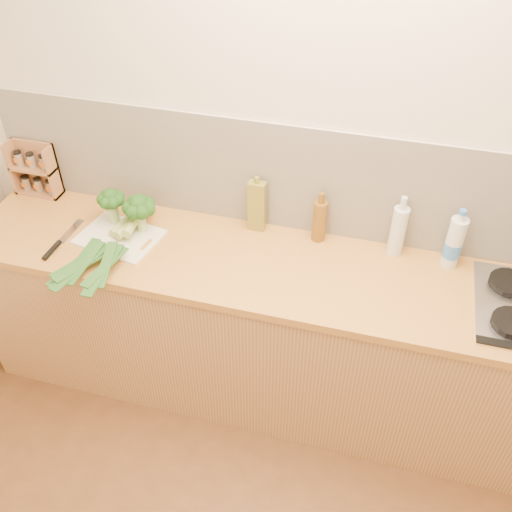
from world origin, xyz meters
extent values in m
plane|color=beige|center=(0.00, 1.50, 1.30)|extent=(3.50, 0.00, 3.50)
cube|color=silver|center=(0.00, 1.49, 1.17)|extent=(3.20, 0.02, 0.54)
cube|color=#BC814E|center=(0.00, 1.20, 0.43)|extent=(3.20, 0.60, 0.86)
cube|color=#B58035|center=(0.00, 1.20, 0.88)|extent=(3.20, 0.62, 0.04)
cylinder|color=black|center=(0.87, 1.32, 0.93)|extent=(0.17, 0.17, 0.03)
cube|color=white|center=(-0.88, 1.19, 0.91)|extent=(0.41, 0.33, 0.01)
cylinder|color=#9BBC6E|center=(-0.95, 1.29, 0.96)|extent=(0.05, 0.05, 0.10)
sphere|color=#113D10|center=(-0.95, 1.29, 1.06)|extent=(0.08, 0.08, 0.08)
sphere|color=#113D10|center=(-0.91, 1.29, 1.05)|extent=(0.06, 0.06, 0.06)
sphere|color=#113D10|center=(-0.93, 1.32, 1.05)|extent=(0.06, 0.06, 0.06)
sphere|color=#113D10|center=(-0.96, 1.32, 1.05)|extent=(0.06, 0.06, 0.06)
sphere|color=#113D10|center=(-0.98, 1.30, 1.05)|extent=(0.06, 0.06, 0.06)
sphere|color=#113D10|center=(-0.98, 1.27, 1.05)|extent=(0.06, 0.06, 0.06)
sphere|color=#113D10|center=(-0.96, 1.25, 1.05)|extent=(0.06, 0.06, 0.06)
sphere|color=#113D10|center=(-0.93, 1.26, 1.05)|extent=(0.06, 0.06, 0.06)
cylinder|color=#9BBC6E|center=(-0.80, 1.27, 0.96)|extent=(0.04, 0.04, 0.09)
sphere|color=#113D10|center=(-0.80, 1.27, 1.06)|extent=(0.10, 0.10, 0.10)
sphere|color=#113D10|center=(-0.75, 1.27, 1.04)|extent=(0.07, 0.07, 0.07)
sphere|color=#113D10|center=(-0.77, 1.30, 1.04)|extent=(0.07, 0.07, 0.07)
sphere|color=#113D10|center=(-0.81, 1.31, 1.04)|extent=(0.07, 0.07, 0.07)
sphere|color=#113D10|center=(-0.84, 1.29, 1.04)|extent=(0.07, 0.07, 0.07)
sphere|color=#113D10|center=(-0.84, 1.25, 1.04)|extent=(0.07, 0.07, 0.07)
sphere|color=#113D10|center=(-0.81, 1.22, 1.04)|extent=(0.07, 0.07, 0.07)
sphere|color=#113D10|center=(-0.77, 1.23, 1.04)|extent=(0.07, 0.07, 0.07)
cylinder|color=white|center=(-0.87, 1.36, 0.93)|extent=(0.06, 0.12, 0.04)
cylinder|color=#A2BA5D|center=(-0.89, 1.24, 0.93)|extent=(0.07, 0.15, 0.04)
cube|color=#1E4D1B|center=(-0.96, 0.96, 0.93)|extent=(0.16, 0.29, 0.02)
cube|color=#1E4D1B|center=(-0.96, 0.94, 0.94)|extent=(0.12, 0.34, 0.01)
cube|color=#1E4D1B|center=(-0.96, 0.97, 0.94)|extent=(0.05, 0.28, 0.02)
cylinder|color=white|center=(-0.81, 1.34, 0.95)|extent=(0.07, 0.13, 0.04)
cylinder|color=#A2BA5D|center=(-0.85, 1.22, 0.95)|extent=(0.08, 0.16, 0.04)
cube|color=#1E4D1B|center=(-0.92, 0.93, 0.95)|extent=(0.16, 0.29, 0.02)
cube|color=#1E4D1B|center=(-0.92, 0.91, 0.95)|extent=(0.13, 0.34, 0.01)
cube|color=#1E4D1B|center=(-0.92, 0.94, 0.96)|extent=(0.06, 0.28, 0.02)
cylinder|color=white|center=(-0.83, 1.36, 0.97)|extent=(0.05, 0.12, 0.04)
cylinder|color=#A2BA5D|center=(-0.82, 1.22, 0.97)|extent=(0.05, 0.15, 0.04)
cube|color=#1E4D1B|center=(-0.81, 0.92, 0.97)|extent=(0.09, 0.30, 0.02)
cube|color=#1E4D1B|center=(-0.81, 0.90, 0.97)|extent=(0.06, 0.34, 0.01)
cube|color=#1E4D1B|center=(-0.81, 0.93, 0.97)|extent=(0.11, 0.28, 0.02)
cube|color=silver|center=(-1.13, 1.18, 0.90)|extent=(0.04, 0.20, 0.00)
cylinder|color=black|center=(-1.14, 1.02, 0.91)|extent=(0.03, 0.13, 0.02)
cube|color=#A16C45|center=(-1.45, 1.47, 1.04)|extent=(0.24, 0.01, 0.29)
cube|color=#A16C45|center=(-1.45, 1.43, 0.91)|extent=(0.24, 0.10, 0.01)
cube|color=#A16C45|center=(-1.45, 1.43, 1.05)|extent=(0.24, 0.10, 0.01)
cube|color=#A16C45|center=(-1.56, 1.43, 1.04)|extent=(0.01, 0.10, 0.29)
cube|color=#A16C45|center=(-1.34, 1.43, 1.04)|extent=(0.01, 0.10, 0.29)
cylinder|color=gray|center=(-1.52, 1.43, 0.95)|extent=(0.04, 0.04, 0.07)
cylinder|color=gray|center=(-1.45, 1.43, 0.95)|extent=(0.04, 0.04, 0.07)
cylinder|color=gray|center=(-1.38, 1.43, 0.95)|extent=(0.04, 0.04, 0.07)
cylinder|color=gray|center=(-1.52, 1.43, 1.09)|extent=(0.04, 0.04, 0.07)
cylinder|color=gray|center=(-1.45, 1.43, 1.09)|extent=(0.04, 0.04, 0.07)
cylinder|color=gray|center=(-1.38, 1.43, 1.09)|extent=(0.04, 0.04, 0.07)
cube|color=olive|center=(-0.28, 1.44, 1.03)|extent=(0.08, 0.05, 0.26)
cylinder|color=olive|center=(-0.28, 1.44, 1.17)|extent=(0.02, 0.02, 0.03)
cylinder|color=silver|center=(0.38, 1.43, 1.02)|extent=(0.07, 0.07, 0.24)
cylinder|color=silver|center=(0.38, 1.43, 1.17)|extent=(0.03, 0.03, 0.06)
cylinder|color=brown|center=(0.02, 1.43, 1.00)|extent=(0.06, 0.06, 0.21)
cylinder|color=brown|center=(0.02, 1.43, 1.13)|extent=(0.03, 0.03, 0.05)
cylinder|color=silver|center=(0.62, 1.41, 1.02)|extent=(0.08, 0.08, 0.25)
cylinder|color=silver|center=(0.62, 1.41, 1.16)|extent=(0.03, 0.03, 0.03)
cylinder|color=#387BD3|center=(0.62, 1.41, 0.99)|extent=(0.08, 0.08, 0.07)
camera|label=1|loc=(0.29, -0.67, 2.59)|focal=40.00mm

